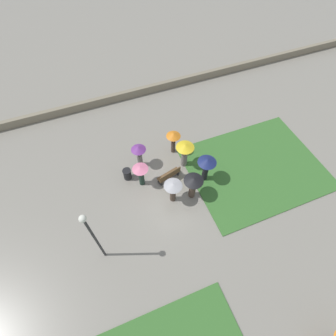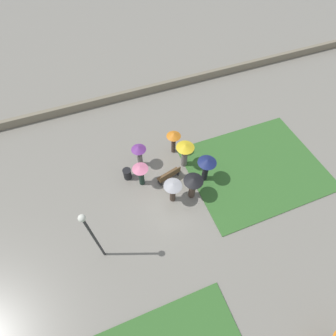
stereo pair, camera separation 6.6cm
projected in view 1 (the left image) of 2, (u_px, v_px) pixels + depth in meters
ground_plane at (172, 196)px, 15.90m from camera, size 90.00×90.00×0.00m
lawn_patch_near at (255, 167)px, 17.12m from camera, size 8.45×6.71×0.06m
parapet_wall at (126, 95)px, 20.88m from camera, size 45.00×0.35×0.65m
park_bench at (169, 175)px, 16.25m from camera, size 1.58×0.77×0.90m
lamp_post at (92, 234)px, 11.43m from camera, size 0.32×0.32×4.70m
trash_bin at (127, 174)px, 16.38m from camera, size 0.54×0.54×0.78m
crowd_person_pink at (141, 172)px, 15.44m from camera, size 0.95×0.95×1.77m
crowd_person_yellow at (185, 151)px, 16.16m from camera, size 1.14×1.14×1.99m
crowd_person_black at (193, 184)px, 14.91m from camera, size 1.14×1.14×1.84m
crowd_person_navy at (207, 165)px, 15.44m from camera, size 1.12×1.12×2.03m
crowd_person_purple at (139, 152)px, 16.24m from camera, size 0.92×0.92×1.82m
crowd_person_grey at (173, 188)px, 14.77m from camera, size 1.05×1.05×1.75m
crowd_person_orange at (173, 138)px, 16.85m from camera, size 0.93×0.93×1.79m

